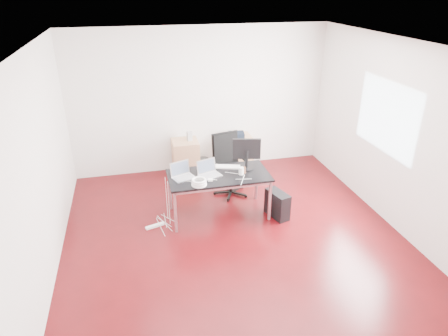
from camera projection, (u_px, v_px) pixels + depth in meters
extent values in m
plane|color=#3C060A|center=(232.00, 233.00, 6.13)|extent=(5.00, 5.00, 0.00)
plane|color=silver|center=(234.00, 44.00, 4.94)|extent=(5.00, 5.00, 0.00)
plane|color=silver|center=(201.00, 101.00, 7.73)|extent=(5.00, 0.00, 5.00)
plane|color=silver|center=(309.00, 260.00, 3.34)|extent=(5.00, 0.00, 5.00)
plane|color=silver|center=(41.00, 166.00, 5.01)|extent=(0.00, 5.00, 5.00)
plane|color=silver|center=(392.00, 134.00, 6.06)|extent=(0.00, 5.00, 5.00)
plane|color=white|center=(386.00, 117.00, 6.15)|extent=(0.00, 1.50, 1.50)
cube|color=black|center=(219.00, 175.00, 6.32)|extent=(1.60, 0.80, 0.03)
cube|color=silver|center=(175.00, 212.00, 6.01)|extent=(0.04, 0.04, 0.70)
cube|color=silver|center=(170.00, 191.00, 6.63)|extent=(0.04, 0.04, 0.70)
cube|color=silver|center=(270.00, 201.00, 6.33)|extent=(0.04, 0.04, 0.70)
cube|color=silver|center=(256.00, 181.00, 6.94)|extent=(0.04, 0.04, 0.70)
cylinder|color=black|center=(231.00, 182.00, 7.16)|extent=(0.06, 0.06, 0.47)
cube|color=black|center=(231.00, 169.00, 7.04)|extent=(0.57, 0.55, 0.06)
cube|color=black|center=(226.00, 149.00, 7.09)|extent=(0.47, 0.19, 0.55)
cube|color=tan|center=(186.00, 158.00, 7.87)|extent=(0.50, 0.50, 0.70)
cube|color=tan|center=(238.00, 153.00, 8.09)|extent=(0.50, 0.50, 0.70)
cube|color=black|center=(277.00, 204.00, 6.48)|extent=(0.32, 0.49, 0.44)
cylinder|color=black|center=(203.00, 165.00, 8.05)|extent=(0.31, 0.31, 0.28)
cube|color=white|center=(155.00, 226.00, 6.27)|extent=(0.30, 0.15, 0.04)
cube|color=silver|center=(184.00, 178.00, 6.19)|extent=(0.39, 0.33, 0.01)
cube|color=silver|center=(180.00, 168.00, 6.23)|extent=(0.33, 0.16, 0.22)
cube|color=#475166|center=(180.00, 169.00, 6.22)|extent=(0.28, 0.14, 0.18)
cube|color=silver|center=(210.00, 176.00, 6.26)|extent=(0.39, 0.33, 0.01)
cube|color=silver|center=(206.00, 166.00, 6.30)|extent=(0.33, 0.15, 0.22)
cube|color=#475166|center=(207.00, 166.00, 6.30)|extent=(0.29, 0.13, 0.18)
cylinder|color=black|center=(246.00, 168.00, 6.52)|extent=(0.26, 0.26, 0.02)
cylinder|color=black|center=(247.00, 159.00, 6.45)|extent=(0.05, 0.05, 0.30)
cube|color=black|center=(247.00, 149.00, 6.39)|extent=(0.45, 0.15, 0.34)
cube|color=#475166|center=(246.00, 148.00, 6.41)|extent=(0.39, 0.09, 0.29)
cube|color=white|center=(227.00, 167.00, 6.55)|extent=(0.46, 0.27, 0.02)
cylinder|color=white|center=(241.00, 171.00, 6.30)|extent=(0.10, 0.10, 0.12)
cylinder|color=brown|center=(243.00, 170.00, 6.35)|extent=(0.10, 0.10, 0.10)
torus|color=white|center=(199.00, 184.00, 5.97)|extent=(0.24, 0.24, 0.04)
torus|color=white|center=(199.00, 182.00, 5.95)|extent=(0.23, 0.23, 0.04)
torus|color=white|center=(199.00, 180.00, 5.94)|extent=(0.22, 0.22, 0.04)
cube|color=white|center=(210.00, 180.00, 6.12)|extent=(0.08, 0.08, 0.03)
cube|color=#9E9E9E|center=(189.00, 136.00, 7.71)|extent=(0.11, 0.10, 0.18)
cube|color=black|center=(236.00, 135.00, 7.91)|extent=(0.33, 0.28, 0.09)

